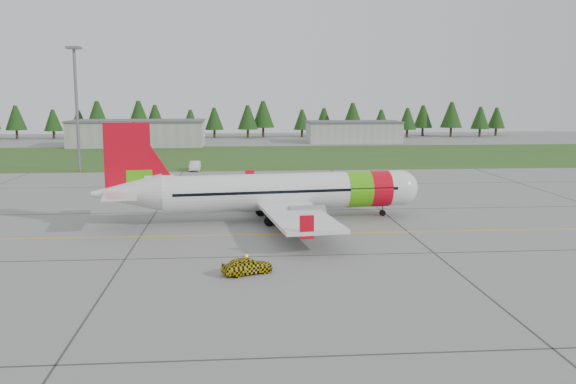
{
  "coord_description": "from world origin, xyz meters",
  "views": [
    {
      "loc": [
        -6.18,
        -50.15,
        13.06
      ],
      "look_at": [
        -1.08,
        11.84,
        3.38
      ],
      "focal_mm": 40.0,
      "sensor_mm": 36.0,
      "label": 1
    }
  ],
  "objects": [
    {
      "name": "follow_me_car",
      "position": [
        -5.45,
        -4.92,
        1.86
      ],
      "size": [
        1.74,
        1.87,
        3.72
      ],
      "primitive_type": "imported",
      "rotation": [
        0.0,
        0.0,
        1.96
      ],
      "color": "yellow",
      "rests_on": "ground"
    },
    {
      "name": "hangar_west",
      "position": [
        -30.0,
        110.0,
        3.0
      ],
      "size": [
        32.0,
        14.0,
        6.0
      ],
      "primitive_type": "cube",
      "color": "#A8A8A3",
      "rests_on": "ground"
    },
    {
      "name": "aircraft",
      "position": [
        -1.9,
        14.74,
        2.94
      ],
      "size": [
        33.63,
        31.22,
        10.2
      ],
      "rotation": [
        0.0,
        0.0,
        0.13
      ],
      "color": "white",
      "rests_on": "ground"
    },
    {
      "name": "service_van",
      "position": [
        -13.05,
        58.32,
        2.42
      ],
      "size": [
        1.71,
        1.62,
        4.84
      ],
      "primitive_type": "imported",
      "rotation": [
        0.0,
        0.0,
        -0.01
      ],
      "color": "white",
      "rests_on": "ground"
    },
    {
      "name": "grass_strip",
      "position": [
        0.0,
        82.0,
        0.01
      ],
      "size": [
        320.0,
        50.0,
        0.03
      ],
      "primitive_type": "cube",
      "color": "#30561E",
      "rests_on": "ground"
    },
    {
      "name": "treeline",
      "position": [
        0.0,
        138.0,
        5.0
      ],
      "size": [
        160.0,
        8.0,
        10.0
      ],
      "primitive_type": null,
      "color": "#1C3F14",
      "rests_on": "ground"
    },
    {
      "name": "ground",
      "position": [
        0.0,
        0.0,
        0.0
      ],
      "size": [
        320.0,
        320.0,
        0.0
      ],
      "primitive_type": "plane",
      "color": "gray",
      "rests_on": "ground"
    },
    {
      "name": "floodlight_mast",
      "position": [
        -32.0,
        58.0,
        10.0
      ],
      "size": [
        0.5,
        0.5,
        20.0
      ],
      "primitive_type": "cylinder",
      "color": "slate",
      "rests_on": "ground"
    },
    {
      "name": "taxi_guideline",
      "position": [
        0.0,
        8.0,
        0.01
      ],
      "size": [
        120.0,
        0.25,
        0.02
      ],
      "primitive_type": "cube",
      "color": "gold",
      "rests_on": "ground"
    },
    {
      "name": "hangar_east",
      "position": [
        25.0,
        118.0,
        2.6
      ],
      "size": [
        24.0,
        12.0,
        5.2
      ],
      "primitive_type": "cube",
      "color": "#A8A8A3",
      "rests_on": "ground"
    }
  ]
}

